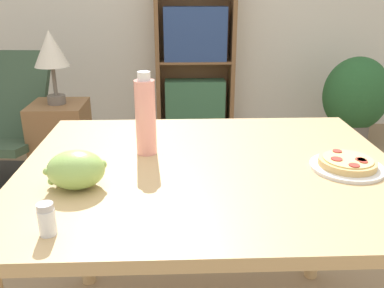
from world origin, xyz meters
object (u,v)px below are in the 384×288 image
at_px(bookshelf, 195,67).
at_px(potted_plant_floor, 355,99).
at_px(grape_bunch, 76,170).
at_px(drink_bottle, 146,116).
at_px(salt_shaker, 47,219).
at_px(side_table, 63,148).
at_px(table_lamp, 51,52).
at_px(pizza_on_plate, 347,164).

bearing_deg(bookshelf, potted_plant_floor, -19.08).
relative_size(grape_bunch, drink_bottle, 0.60).
bearing_deg(salt_shaker, grape_bunch, 86.49).
height_order(bookshelf, side_table, bookshelf).
distance_m(grape_bunch, table_lamp, 1.56).
xyz_separation_m(salt_shaker, potted_plant_floor, (1.77, 2.45, -0.39)).
bearing_deg(salt_shaker, pizza_on_plate, 21.83).
bearing_deg(side_table, pizza_on_plate, -47.84).
distance_m(bookshelf, potted_plant_floor, 1.40).
bearing_deg(potted_plant_floor, bookshelf, 160.92).
bearing_deg(pizza_on_plate, bookshelf, 97.56).
bearing_deg(grape_bunch, table_lamp, 107.80).
distance_m(salt_shaker, side_table, 1.84).
relative_size(drink_bottle, table_lamp, 0.60).
bearing_deg(potted_plant_floor, side_table, -161.71).
height_order(drink_bottle, table_lamp, table_lamp).
distance_m(pizza_on_plate, drink_bottle, 0.64).
xyz_separation_m(pizza_on_plate, drink_bottle, (-0.61, 0.15, 0.11)).
xyz_separation_m(bookshelf, side_table, (-0.92, -1.19, -0.31)).
distance_m(pizza_on_plate, salt_shaker, 0.86).
bearing_deg(drink_bottle, table_lamp, 117.60).
distance_m(side_table, table_lamp, 0.62).
bearing_deg(side_table, salt_shaker, -74.86).
bearing_deg(salt_shaker, side_table, 105.14).
bearing_deg(pizza_on_plate, salt_shaker, -158.17).
xyz_separation_m(side_table, table_lamp, (0.00, 0.00, 0.62)).
relative_size(pizza_on_plate, salt_shaker, 2.87).
xyz_separation_m(pizza_on_plate, potted_plant_floor, (0.97, 2.13, -0.36)).
bearing_deg(bookshelf, pizza_on_plate, -82.44).
bearing_deg(table_lamp, bookshelf, 52.43).
xyz_separation_m(drink_bottle, salt_shaker, (-0.19, -0.47, -0.09)).
height_order(pizza_on_plate, grape_bunch, grape_bunch).
xyz_separation_m(drink_bottle, bookshelf, (0.27, 2.43, -0.29)).
distance_m(salt_shaker, table_lamp, 1.78).
distance_m(salt_shaker, potted_plant_floor, 3.05).
bearing_deg(drink_bottle, side_table, 117.60).
bearing_deg(side_table, bookshelf, 52.43).
distance_m(grape_bunch, drink_bottle, 0.31).
xyz_separation_m(salt_shaker, side_table, (-0.46, 1.71, -0.50)).
height_order(pizza_on_plate, drink_bottle, drink_bottle).
bearing_deg(drink_bottle, salt_shaker, -111.72).
bearing_deg(drink_bottle, bookshelf, 83.72).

